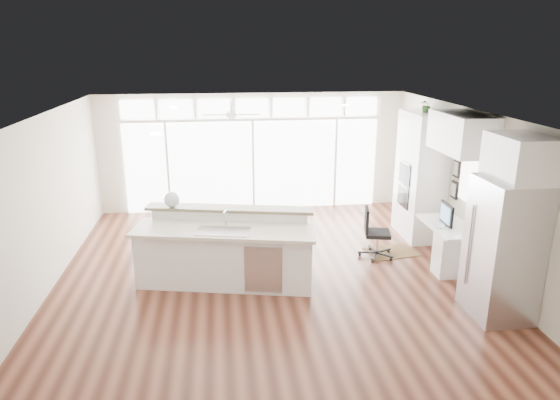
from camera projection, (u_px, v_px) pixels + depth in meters
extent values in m
cube|color=#431F14|center=(271.00, 283.00, 8.15)|extent=(7.00, 8.00, 0.02)
cube|color=silver|center=(270.00, 117.00, 7.35)|extent=(7.00, 8.00, 0.02)
cube|color=beige|center=(253.00, 152.00, 11.54)|extent=(7.00, 0.04, 2.70)
cube|color=beige|center=(324.00, 356.00, 3.96)|extent=(7.00, 0.04, 2.70)
cube|color=beige|center=(35.00, 213.00, 7.34)|extent=(0.04, 8.00, 2.70)
cube|color=beige|center=(483.00, 196.00, 8.16)|extent=(0.04, 8.00, 2.70)
cube|color=white|center=(253.00, 165.00, 11.58)|extent=(5.80, 0.06, 2.08)
cube|color=white|center=(252.00, 108.00, 11.18)|extent=(5.90, 0.06, 0.40)
cube|color=white|center=(473.00, 180.00, 8.38)|extent=(0.04, 0.85, 0.85)
cube|color=silver|center=(231.00, 110.00, 10.01)|extent=(1.16, 1.16, 0.32)
cube|color=#EDE5C9|center=(269.00, 117.00, 7.55)|extent=(3.40, 3.00, 0.02)
cube|color=white|center=(421.00, 176.00, 9.86)|extent=(0.64, 1.20, 2.50)
cube|color=white|center=(448.00, 245.00, 8.69)|extent=(0.72, 1.30, 0.76)
cube|color=white|center=(462.00, 133.00, 8.11)|extent=(0.64, 1.30, 0.64)
cube|color=#BABABF|center=(503.00, 249.00, 6.94)|extent=(0.76, 0.90, 2.00)
cube|color=white|center=(520.00, 158.00, 6.56)|extent=(0.64, 0.90, 0.60)
cube|color=black|center=(456.00, 179.00, 9.01)|extent=(0.06, 0.22, 0.80)
cube|color=white|center=(225.00, 250.00, 7.97)|extent=(3.07, 1.68, 1.15)
cube|color=#3B2813|center=(391.00, 252.00, 9.37)|extent=(1.00, 0.80, 0.01)
cube|color=black|center=(378.00, 233.00, 9.04)|extent=(0.56, 0.53, 0.92)
sphere|color=silver|center=(172.00, 199.00, 8.22)|extent=(0.27, 0.27, 0.26)
cube|color=black|center=(447.00, 214.00, 8.51)|extent=(0.11, 0.49, 0.41)
cube|color=white|center=(436.00, 225.00, 8.54)|extent=(0.13, 0.32, 0.02)
imported|color=#315C27|center=(427.00, 106.00, 9.46)|extent=(0.27, 0.30, 0.22)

